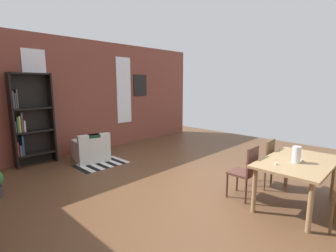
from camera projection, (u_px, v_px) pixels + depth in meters
The scene contains 15 objects.
ground_plane at pixel (201, 193), 4.58m from camera, with size 10.90×10.90×0.00m, color brown.
back_wall_brick at pixel (85, 97), 7.23m from camera, with size 8.63×0.12×3.26m, color brown.
window_pane_0 at pixel (36, 92), 6.21m from camera, with size 0.55×0.02×2.12m, color white.
window_pane_1 at pixel (124, 90), 8.10m from camera, with size 0.55×0.02×2.12m, color white.
dining_table at pixel (298, 166), 4.04m from camera, with size 1.63×0.98×0.77m.
vase_on_table at pixel (296, 155), 3.91m from camera, with size 0.13×0.13×0.26m, color silver.
tealight_candle_0 at pixel (276, 164), 3.82m from camera, with size 0.04×0.04×0.04m, color silver.
tealight_candle_1 at pixel (302, 160), 3.98m from camera, with size 0.04×0.04×0.04m, color silver.
tealight_candle_2 at pixel (296, 152), 4.45m from camera, with size 0.04×0.04×0.04m, color silver.
dining_chair_far_right at pixel (264, 161), 4.82m from camera, with size 0.42×0.42×0.95m.
dining_chair_far_left at pixel (246, 170), 4.30m from camera, with size 0.40×0.40×0.95m.
bookshelf_tall at pixel (30, 120), 6.02m from camera, with size 0.94×0.29×2.27m.
armchair_white at pixel (91, 150), 6.52m from camera, with size 0.94×0.94×0.75m.
striped_rug at pixel (101, 164), 6.25m from camera, with size 1.22×0.81×0.01m.
framed_picture at pixel (140, 85), 8.55m from camera, with size 0.56×0.03×0.72m, color black.
Camera 1 is at (-3.52, -2.56, 2.00)m, focal length 26.39 mm.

